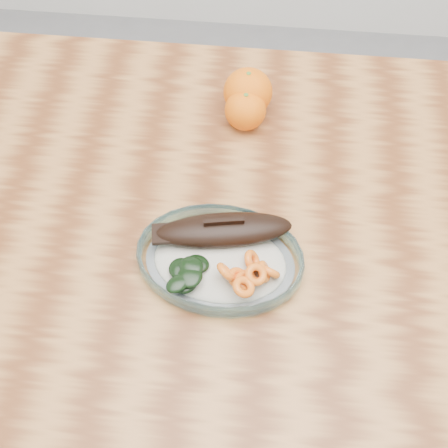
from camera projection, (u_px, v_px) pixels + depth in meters
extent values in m
plane|color=slate|center=(250.00, 372.00, 1.52)|extent=(3.00, 3.00, 0.00)
cube|color=brown|center=(267.00, 219.00, 0.91)|extent=(1.20, 0.80, 0.04)
cylinder|color=brown|center=(56.00, 177.00, 1.44)|extent=(0.06, 0.06, 0.71)
ellipsoid|color=white|center=(220.00, 262.00, 0.84)|extent=(0.47, 0.35, 0.01)
torus|color=#8BCBD6|center=(220.00, 259.00, 0.83)|extent=(0.48, 0.48, 0.03)
ellipsoid|color=silver|center=(220.00, 256.00, 0.82)|extent=(0.42, 0.30, 0.02)
ellipsoid|color=black|center=(224.00, 224.00, 0.83)|extent=(0.21, 0.10, 0.03)
ellipsoid|color=black|center=(224.00, 226.00, 0.83)|extent=(0.18, 0.08, 0.02)
cube|color=black|center=(164.00, 228.00, 0.82)|extent=(0.04, 0.04, 0.01)
cube|color=black|center=(224.00, 218.00, 0.81)|extent=(0.06, 0.02, 0.02)
torus|color=#DF5410|center=(265.00, 266.00, 0.79)|extent=(0.02, 0.04, 0.04)
torus|color=#DF5410|center=(258.00, 268.00, 0.79)|extent=(0.04, 0.04, 0.03)
torus|color=#DF5410|center=(246.00, 276.00, 0.78)|extent=(0.05, 0.05, 0.03)
torus|color=#DF5410|center=(245.00, 272.00, 0.79)|extent=(0.04, 0.04, 0.03)
torus|color=#DF5410|center=(270.00, 266.00, 0.79)|extent=(0.04, 0.03, 0.04)
torus|color=#DF5410|center=(238.00, 272.00, 0.79)|extent=(0.04, 0.04, 0.03)
torus|color=#DF5410|center=(253.00, 255.00, 0.80)|extent=(0.03, 0.04, 0.04)
torus|color=#DF5410|center=(226.00, 266.00, 0.78)|extent=(0.04, 0.04, 0.04)
torus|color=#DF5410|center=(244.00, 281.00, 0.76)|extent=(0.04, 0.04, 0.03)
torus|color=#DF5410|center=(256.00, 269.00, 0.77)|extent=(0.04, 0.04, 0.03)
ellipsoid|color=black|center=(180.00, 263.00, 0.80)|extent=(0.04, 0.04, 0.01)
ellipsoid|color=black|center=(184.00, 279.00, 0.78)|extent=(0.05, 0.04, 0.01)
ellipsoid|color=black|center=(197.00, 258.00, 0.80)|extent=(0.04, 0.04, 0.01)
ellipsoid|color=black|center=(191.00, 261.00, 0.79)|extent=(0.05, 0.05, 0.01)
ellipsoid|color=black|center=(177.00, 278.00, 0.77)|extent=(0.04, 0.04, 0.01)
ellipsoid|color=black|center=(189.00, 271.00, 0.78)|extent=(0.04, 0.05, 0.01)
sphere|color=#FF6905|center=(248.00, 92.00, 0.99)|extent=(0.09, 0.09, 0.09)
sphere|color=#FF6905|center=(245.00, 110.00, 0.97)|extent=(0.07, 0.07, 0.07)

